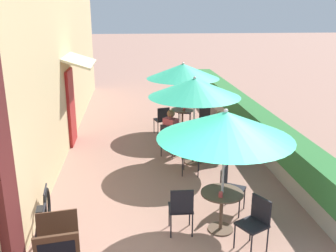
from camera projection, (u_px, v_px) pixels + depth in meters
cafe_facade_wall at (66, 67)px, 10.73m from camera, size 0.98×14.32×4.20m
planter_hedge at (242, 114)px, 11.75m from camera, size 0.60×13.32×1.01m
patio_table_near at (222, 204)px, 6.35m from camera, size 0.72×0.72×0.71m
patio_umbrella_near at (225, 125)px, 5.94m from camera, size 2.20×2.20×2.17m
cafe_chair_near_left at (229, 185)px, 6.98m from camera, size 0.55×0.55×0.87m
cafe_chair_near_right at (181, 207)px, 6.22m from camera, size 0.41×0.41×0.87m
cafe_chair_near_back at (256, 220)px, 5.84m from camera, size 0.54×0.54×0.87m
coffee_cup_near at (221, 194)px, 6.13m from camera, size 0.07×0.07×0.09m
patio_table_mid at (193, 144)px, 9.24m from camera, size 0.72×0.72×0.71m
patio_umbrella_mid at (195, 88)px, 8.83m from camera, size 2.20×2.20×2.17m
cafe_chair_mid_left at (217, 138)px, 9.56m from camera, size 0.50×0.50×0.87m
seated_patron_mid_left at (219, 133)px, 9.41m from camera, size 0.42×0.47×1.25m
cafe_chair_mid_right at (169, 138)px, 9.59m from camera, size 0.57×0.57×0.87m
seated_patron_mid_right at (172, 131)px, 9.62m from camera, size 0.51×0.51×1.25m
cafe_chair_mid_back at (194, 153)px, 8.56m from camera, size 0.48×0.48×0.87m
coffee_cup_mid at (199, 134)px, 9.12m from camera, size 0.07×0.07×0.09m
patio_table_far at (182, 116)px, 11.65m from camera, size 0.72×0.72×0.71m
patio_umbrella_far at (183, 71)px, 11.24m from camera, size 2.20×2.20×2.17m
cafe_chair_far_left at (203, 119)px, 11.29m from camera, size 0.57×0.57×0.87m
cafe_chair_far_right at (183, 110)px, 12.32m from camera, size 0.49×0.49×0.87m
cafe_chair_far_back at (162, 118)px, 11.33m from camera, size 0.49×0.49×0.87m
coffee_cup_far at (184, 109)px, 11.48m from camera, size 0.07×0.07×0.09m
bicycle_leaning at (44, 221)px, 6.12m from camera, size 0.25×1.74×0.74m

